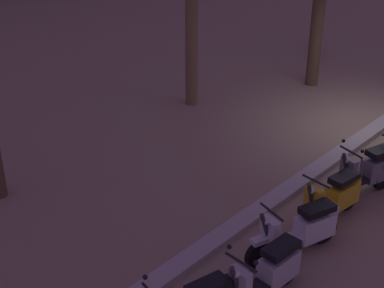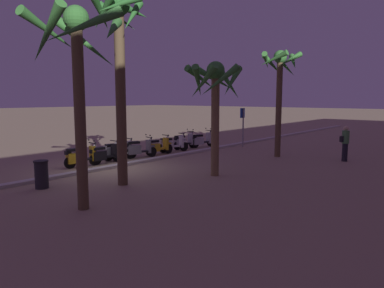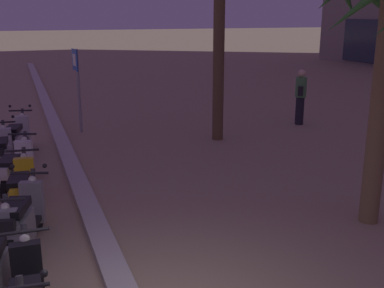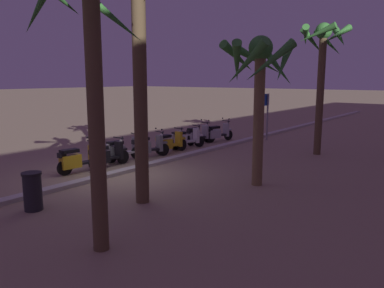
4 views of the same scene
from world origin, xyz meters
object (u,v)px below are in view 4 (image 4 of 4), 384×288
at_px(crossing_sign, 267,111).
at_px(palm_tree_by_mall_entrance, 322,55).
at_px(scooter_yellow_tail_end, 77,160).
at_px(scooter_grey_mid_front, 147,147).
at_px(litter_bin, 33,191).
at_px(palm_tree_mid_walkway, 92,25).
at_px(palm_tree_far_corner, 138,11).
at_px(scooter_silver_mid_centre, 218,133).
at_px(scooter_white_second_in_line, 185,139).
at_px(scooter_silver_far_back, 197,135).
at_px(scooter_grey_gap_after_mid, 122,150).
at_px(scooter_black_last_in_row, 106,155).
at_px(palm_tree_near_sign, 259,73).
at_px(scooter_yellow_mid_rear, 169,143).

xyz_separation_m(crossing_sign, palm_tree_by_mall_entrance, (2.15, 3.45, 2.64)).
relative_size(scooter_yellow_tail_end, palm_tree_by_mall_entrance, 0.33).
bearing_deg(scooter_grey_mid_front, litter_bin, 19.09).
bearing_deg(palm_tree_mid_walkway, palm_tree_far_corner, -151.07).
height_order(scooter_silver_mid_centre, scooter_white_second_in_line, scooter_silver_mid_centre).
xyz_separation_m(crossing_sign, litter_bin, (13.31, 0.42, -1.02)).
xyz_separation_m(scooter_silver_far_back, palm_tree_by_mall_entrance, (-1.11, 5.51, 3.69)).
bearing_deg(litter_bin, scooter_grey_gap_after_mid, -154.33).
bearing_deg(litter_bin, scooter_yellow_tail_end, -142.42).
distance_m(scooter_white_second_in_line, palm_tree_mid_walkway, 11.22).
relative_size(scooter_silver_far_back, scooter_grey_mid_front, 1.07).
xyz_separation_m(scooter_silver_far_back, palm_tree_far_corner, (7.97, 4.16, 4.33)).
distance_m(scooter_grey_gap_after_mid, palm_tree_by_mall_entrance, 8.94).
distance_m(palm_tree_mid_walkway, palm_tree_far_corner, 2.95).
distance_m(scooter_black_last_in_row, palm_tree_near_sign, 6.25).
xyz_separation_m(crossing_sign, palm_tree_near_sign, (7.95, 3.65, 1.84)).
bearing_deg(scooter_yellow_mid_rear, palm_tree_far_corner, 34.87).
bearing_deg(scooter_grey_gap_after_mid, palm_tree_near_sign, 91.92).
height_order(scooter_black_last_in_row, palm_tree_near_sign, palm_tree_near_sign).
height_order(scooter_grey_mid_front, crossing_sign, crossing_sign).
distance_m(scooter_white_second_in_line, palm_tree_far_corner, 8.88).
bearing_deg(crossing_sign, palm_tree_mid_walkway, 14.22).
bearing_deg(scooter_yellow_tail_end, scooter_yellow_mid_rear, 178.20).
bearing_deg(palm_tree_mid_walkway, scooter_silver_mid_centre, -156.11).
distance_m(scooter_silver_far_back, scooter_grey_mid_front, 3.82).
bearing_deg(scooter_grey_mid_front, scooter_grey_gap_after_mid, -16.79).
bearing_deg(palm_tree_far_corner, scooter_white_second_in_line, -149.62).
distance_m(scooter_yellow_mid_rear, litter_bin, 7.85).
bearing_deg(scooter_silver_mid_centre, scooter_yellow_mid_rear, 0.35).
bearing_deg(scooter_silver_far_back, scooter_white_second_in_line, 10.71).
height_order(scooter_black_last_in_row, scooter_yellow_tail_end, scooter_yellow_tail_end).
bearing_deg(palm_tree_far_corner, palm_tree_mid_walkway, 28.93).
bearing_deg(scooter_black_last_in_row, scooter_silver_far_back, -176.88).
relative_size(scooter_silver_mid_centre, scooter_grey_gap_after_mid, 0.95).
xyz_separation_m(scooter_white_second_in_line, scooter_yellow_mid_rear, (1.20, 0.10, 0.00)).
xyz_separation_m(scooter_silver_mid_centre, scooter_yellow_mid_rear, (3.81, 0.02, 0.00)).
relative_size(crossing_sign, palm_tree_near_sign, 0.55).
xyz_separation_m(scooter_grey_mid_front, crossing_sign, (-7.07, 1.74, 1.04)).
xyz_separation_m(scooter_black_last_in_row, palm_tree_by_mall_entrance, (-7.05, 5.19, 3.70)).
bearing_deg(litter_bin, scooter_silver_far_back, -166.13).
height_order(scooter_black_last_in_row, palm_tree_mid_walkway, palm_tree_mid_walkway).
relative_size(scooter_grey_gap_after_mid, palm_tree_mid_walkway, 0.34).
bearing_deg(palm_tree_by_mall_entrance, scooter_white_second_in_line, -65.45).
xyz_separation_m(scooter_silver_far_back, scooter_grey_gap_after_mid, (4.88, -0.00, -0.01)).
relative_size(scooter_grey_gap_after_mid, scooter_black_last_in_row, 1.01).
bearing_deg(palm_tree_far_corner, scooter_silver_far_back, -152.44).
relative_size(scooter_white_second_in_line, litter_bin, 1.90).
bearing_deg(scooter_white_second_in_line, scooter_grey_mid_front, 1.72).
xyz_separation_m(palm_tree_near_sign, palm_tree_mid_walkway, (5.79, -0.16, 0.76)).
xyz_separation_m(palm_tree_by_mall_entrance, palm_tree_far_corner, (9.09, -1.35, 0.65)).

